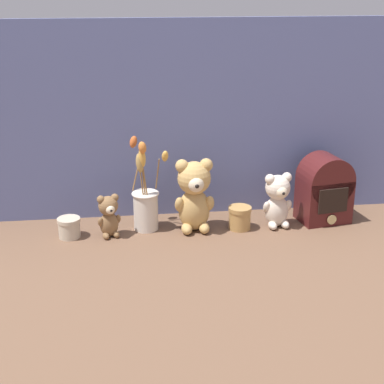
{
  "coord_description": "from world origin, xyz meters",
  "views": [
    {
      "loc": [
        -0.22,
        -1.79,
        0.8
      ],
      "look_at": [
        0.0,
        0.02,
        0.13
      ],
      "focal_mm": 55.0,
      "sensor_mm": 36.0,
      "label": 1
    }
  ],
  "objects_px": {
    "decorative_tin_short": "(240,218)",
    "teddy_bear_large": "(194,194)",
    "teddy_bear_small": "(109,215)",
    "decorative_tin_tall": "(69,227)",
    "flower_vase": "(145,202)",
    "teddy_bear_medium": "(278,199)",
    "vintage_radio": "(325,189)"
  },
  "relations": [
    {
      "from": "teddy_bear_small",
      "to": "decorative_tin_tall",
      "type": "bearing_deg",
      "value": 176.03
    },
    {
      "from": "teddy_bear_small",
      "to": "vintage_radio",
      "type": "distance_m",
      "value": 0.74
    },
    {
      "from": "teddy_bear_large",
      "to": "flower_vase",
      "type": "xyz_separation_m",
      "value": [
        -0.16,
        0.03,
        -0.03
      ]
    },
    {
      "from": "teddy_bear_medium",
      "to": "flower_vase",
      "type": "bearing_deg",
      "value": 175.96
    },
    {
      "from": "teddy_bear_medium",
      "to": "teddy_bear_small",
      "type": "bearing_deg",
      "value": -178.7
    },
    {
      "from": "vintage_radio",
      "to": "decorative_tin_tall",
      "type": "xyz_separation_m",
      "value": [
        -0.87,
        -0.04,
        -0.08
      ]
    },
    {
      "from": "teddy_bear_large",
      "to": "flower_vase",
      "type": "bearing_deg",
      "value": 170.18
    },
    {
      "from": "teddy_bear_large",
      "to": "decorative_tin_tall",
      "type": "height_order",
      "value": "teddy_bear_large"
    },
    {
      "from": "flower_vase",
      "to": "decorative_tin_short",
      "type": "relative_size",
      "value": 4.05
    },
    {
      "from": "teddy_bear_large",
      "to": "teddy_bear_medium",
      "type": "xyz_separation_m",
      "value": [
        0.28,
        -0.0,
        -0.03
      ]
    },
    {
      "from": "teddy_bear_large",
      "to": "decorative_tin_short",
      "type": "height_order",
      "value": "teddy_bear_large"
    },
    {
      "from": "teddy_bear_small",
      "to": "decorative_tin_tall",
      "type": "xyz_separation_m",
      "value": [
        -0.13,
        0.01,
        -0.04
      ]
    },
    {
      "from": "teddy_bear_medium",
      "to": "flower_vase",
      "type": "distance_m",
      "value": 0.44
    },
    {
      "from": "vintage_radio",
      "to": "teddy_bear_small",
      "type": "bearing_deg",
      "value": -176.57
    },
    {
      "from": "teddy_bear_small",
      "to": "flower_vase",
      "type": "xyz_separation_m",
      "value": [
        0.12,
        0.04,
        0.02
      ]
    },
    {
      "from": "decorative_tin_tall",
      "to": "decorative_tin_short",
      "type": "relative_size",
      "value": 0.96
    },
    {
      "from": "flower_vase",
      "to": "decorative_tin_tall",
      "type": "bearing_deg",
      "value": -172.09
    },
    {
      "from": "teddy_bear_medium",
      "to": "decorative_tin_short",
      "type": "height_order",
      "value": "teddy_bear_medium"
    },
    {
      "from": "vintage_radio",
      "to": "decorative_tin_short",
      "type": "height_order",
      "value": "vintage_radio"
    },
    {
      "from": "teddy_bear_small",
      "to": "decorative_tin_tall",
      "type": "height_order",
      "value": "teddy_bear_small"
    },
    {
      "from": "teddy_bear_large",
      "to": "teddy_bear_small",
      "type": "bearing_deg",
      "value": -176.69
    },
    {
      "from": "teddy_bear_large",
      "to": "decorative_tin_short",
      "type": "distance_m",
      "value": 0.18
    },
    {
      "from": "teddy_bear_large",
      "to": "flower_vase",
      "type": "relative_size",
      "value": 0.78
    },
    {
      "from": "teddy_bear_large",
      "to": "flower_vase",
      "type": "distance_m",
      "value": 0.17
    },
    {
      "from": "teddy_bear_small",
      "to": "decorative_tin_short",
      "type": "distance_m",
      "value": 0.44
    },
    {
      "from": "teddy_bear_large",
      "to": "vintage_radio",
      "type": "height_order",
      "value": "teddy_bear_large"
    },
    {
      "from": "teddy_bear_small",
      "to": "teddy_bear_medium",
      "type": "bearing_deg",
      "value": 1.3
    },
    {
      "from": "flower_vase",
      "to": "decorative_tin_tall",
      "type": "xyz_separation_m",
      "value": [
        -0.25,
        -0.03,
        -0.06
      ]
    },
    {
      "from": "teddy_bear_medium",
      "to": "flower_vase",
      "type": "height_order",
      "value": "flower_vase"
    },
    {
      "from": "teddy_bear_medium",
      "to": "decorative_tin_short",
      "type": "bearing_deg",
      "value": -177.98
    },
    {
      "from": "decorative_tin_short",
      "to": "teddy_bear_large",
      "type": "bearing_deg",
      "value": 176.98
    },
    {
      "from": "teddy_bear_medium",
      "to": "vintage_radio",
      "type": "distance_m",
      "value": 0.18
    }
  ]
}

